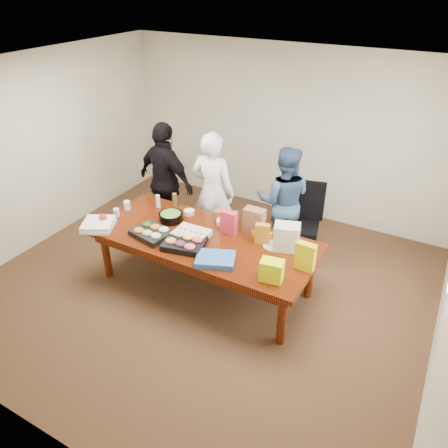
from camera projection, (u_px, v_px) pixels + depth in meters
The scene contains 36 objects.
floor at pixel (205, 286), 5.72m from camera, with size 5.50×5.00×0.02m, color #47301E.
ceiling at pixel (199, 73), 4.33m from camera, with size 5.50×5.00×0.02m, color white.
wall_back at pixel (284, 132), 6.91m from camera, with size 5.50×0.04×2.70m, color beige.
wall_front at pixel (23, 329), 3.15m from camera, with size 5.50×0.04×2.70m, color beige.
wall_left at pixel (38, 152), 6.18m from camera, with size 0.04×5.00×2.70m, color beige.
conference_table at pixel (205, 262), 5.52m from camera, with size 2.80×1.20×0.75m, color #4C1C0F.
office_chair at pixel (302, 225), 6.03m from camera, with size 0.54×0.54×1.06m, color black.
person_center at pixel (213, 192), 6.10m from camera, with size 0.65×0.42×1.77m, color white.
person_right at pixel (284, 201), 6.05m from camera, with size 0.78×0.61×1.60m, color #345075.
person_left at pixel (166, 182), 6.39m from camera, with size 1.05×0.44×1.79m, color black.
veggie_tray at pixel (152, 233), 5.36m from camera, with size 0.47×0.36×0.07m, color black.
fruit_tray at pixel (184, 244), 5.15m from camera, with size 0.48×0.38×0.07m, color black.
sheet_cake at pixel (191, 234), 5.33m from camera, with size 0.42×0.32×0.07m, color silver.
salad_bowl at pixel (171, 217), 5.67m from camera, with size 0.31×0.31×0.10m, color black.
chip_bag_blue at pixel (215, 259), 4.88m from camera, with size 0.43×0.32×0.06m, color #2B63B3.
chip_bag_red at pixel (229, 223), 5.34m from camera, with size 0.21×0.09×0.30m, color #D72A43.
chip_bag_yellow at pixel (305, 257), 4.70m from camera, with size 0.22×0.09×0.33m, color yellow.
chip_bag_orange at pixel (262, 234), 5.16m from camera, with size 0.17×0.08×0.26m, color orange.
mayo_jar at pixel (228, 219), 5.59m from camera, with size 0.09×0.09×0.14m, color silver.
mustard_bottle at pixel (231, 223), 5.48m from camera, with size 0.06×0.06×0.16m, color #DCC002.
dressing_bottle at pixel (175, 200), 5.99m from camera, with size 0.06×0.06×0.19m, color brown.
ranch_bottle at pixel (158, 201), 5.97m from camera, with size 0.06×0.06×0.18m, color white.
banana_bunch at pixel (262, 234), 5.33m from camera, with size 0.23×0.13×0.08m, color #D2A000.
bread_loaf at pixel (226, 216), 5.68m from camera, with size 0.30×0.13×0.12m, color brown.
kraft_bag at pixel (254, 221), 5.35m from camera, with size 0.26×0.15×0.33m, color brown.
red_cup at pixel (103, 220), 5.58m from camera, with size 0.10×0.10×0.13m, color red.
clear_cup_a at pixel (116, 212), 5.77m from camera, with size 0.08×0.08×0.11m, color silver.
clear_cup_b at pixel (127, 205), 5.93m from camera, with size 0.09×0.09×0.12m, color white.
pizza_box_lower at pixel (99, 226), 5.53m from camera, with size 0.37×0.37×0.04m, color white.
pizza_box_upper at pixel (98, 223), 5.51m from camera, with size 0.37×0.37×0.04m, color white.
plate_a at pixel (273, 245), 5.17m from camera, with size 0.25×0.25×0.01m, color white.
plate_b at pixel (287, 236), 5.35m from camera, with size 0.25×0.25×0.02m, color beige.
dip_bowl_a at pixel (223, 222), 5.60m from camera, with size 0.16×0.16×0.06m, color silver.
dip_bowl_b at pixel (189, 212), 5.83m from camera, with size 0.14×0.14×0.06m, color silver.
grocery_bag_white at pixel (287, 237), 5.05m from camera, with size 0.30×0.21×0.32m, color silver.
grocery_bag_yellow at pixel (272, 271), 4.56m from camera, with size 0.24×0.17×0.24m, color #E9FF0A.
Camera 1 is at (2.40, -3.82, 3.61)m, focal length 34.74 mm.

